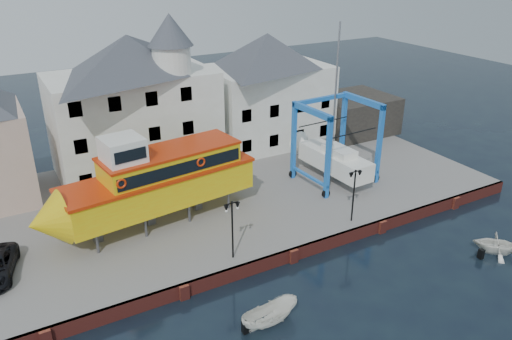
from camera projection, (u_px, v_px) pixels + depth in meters
ground at (293, 262)px, 34.37m from camera, size 140.00×140.00×0.00m
hardstanding at (223, 193)px, 42.93m from camera, size 44.00×22.00×1.00m
quay_wall at (292, 255)px, 34.25m from camera, size 44.00×0.47×1.00m
building_white_main at (135, 103)px, 43.85m from camera, size 14.00×8.30×14.00m
building_white_right at (267, 89)px, 50.83m from camera, size 12.00×8.00×11.20m
shed_dark at (354, 114)px, 55.16m from camera, size 8.00×7.00×4.00m
lamp_post_left at (232, 215)px, 31.84m from camera, size 1.12×0.32×4.20m
lamp_post_right at (355, 182)px, 36.30m from camera, size 1.12×0.32×4.20m
tour_boat at (147, 183)px, 35.78m from camera, size 16.79×5.97×7.15m
travel_lift at (329, 153)px, 43.93m from camera, size 6.56×9.06×13.53m
motorboat_a at (270, 324)px, 28.73m from camera, size 3.74×1.54×1.42m
motorboat_c at (495, 252)px, 35.44m from camera, size 4.23×4.22×1.69m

